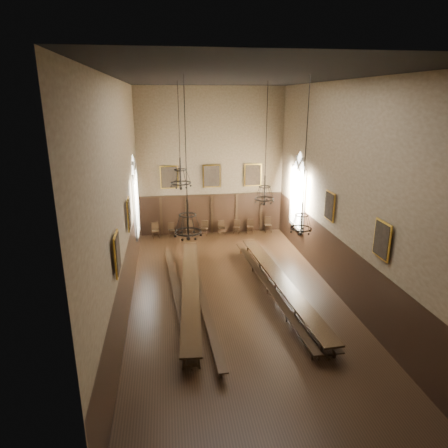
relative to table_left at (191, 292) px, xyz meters
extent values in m
cube|color=black|center=(1.95, -0.04, -0.40)|extent=(9.00, 18.00, 0.02)
cube|color=black|center=(1.95, -0.04, 8.62)|extent=(9.00, 18.00, 0.02)
cube|color=#766348|center=(1.95, 8.97, 4.11)|extent=(9.00, 0.02, 9.00)
cube|color=#766348|center=(1.95, -9.05, 4.11)|extent=(9.00, 0.02, 9.00)
cube|color=#766348|center=(-2.56, -0.04, 4.11)|extent=(0.02, 18.00, 9.00)
cube|color=#766348|center=(6.46, -0.04, 4.11)|extent=(0.02, 18.00, 9.00)
cube|color=black|center=(0.00, 0.00, 0.36)|extent=(1.34, 10.12, 0.07)
cube|color=black|center=(3.90, -0.07, 0.37)|extent=(1.36, 10.22, 0.07)
cube|color=black|center=(-0.60, 0.07, 0.03)|extent=(0.93, 9.94, 0.05)
cube|color=black|center=(0.41, -0.22, 0.05)|extent=(0.74, 10.55, 0.05)
cube|color=black|center=(3.41, 0.17, 0.05)|extent=(0.97, 10.48, 0.05)
cube|color=black|center=(4.45, -0.18, 0.02)|extent=(0.40, 9.67, 0.05)
cube|color=black|center=(-1.62, 8.41, 0.06)|extent=(0.49, 0.49, 0.05)
cube|color=black|center=(-1.62, 8.59, 0.31)|extent=(0.43, 0.11, 0.51)
cube|color=black|center=(-0.65, 8.52, 0.02)|extent=(0.40, 0.40, 0.05)
cube|color=black|center=(-0.65, 8.69, 0.25)|extent=(0.38, 0.05, 0.46)
cube|color=black|center=(0.47, 8.41, 0.08)|extent=(0.45, 0.45, 0.05)
cube|color=black|center=(0.47, 8.60, 0.34)|extent=(0.44, 0.05, 0.52)
cube|color=black|center=(1.42, 8.49, 0.04)|extent=(0.51, 0.51, 0.05)
cube|color=black|center=(1.42, 8.66, 0.28)|extent=(0.40, 0.17, 0.48)
cube|color=black|center=(2.52, 8.42, 0.03)|extent=(0.44, 0.44, 0.05)
cube|color=black|center=(2.52, 8.59, 0.27)|extent=(0.40, 0.08, 0.47)
cube|color=black|center=(3.50, 8.54, 0.02)|extent=(0.49, 0.49, 0.05)
cube|color=black|center=(3.50, 8.71, 0.24)|extent=(0.37, 0.16, 0.45)
cube|color=black|center=(4.37, 8.44, 0.03)|extent=(0.45, 0.45, 0.05)
cube|color=black|center=(4.37, 8.61, 0.27)|extent=(0.40, 0.09, 0.47)
cube|color=black|center=(5.56, 8.53, 0.07)|extent=(0.44, 0.44, 0.05)
cube|color=black|center=(5.56, 8.72, 0.33)|extent=(0.43, 0.05, 0.51)
cylinder|color=black|center=(-0.17, 2.59, 6.99)|extent=(0.03, 0.03, 3.24)
torus|color=black|center=(-0.17, 2.59, 4.21)|extent=(0.94, 0.94, 0.06)
torus|color=black|center=(-0.17, 2.59, 4.82)|extent=(0.60, 0.60, 0.04)
cylinder|color=black|center=(-0.17, 2.59, 4.71)|extent=(0.07, 0.07, 1.32)
cylinder|color=black|center=(3.68, 2.31, 6.56)|extent=(0.03, 0.03, 4.10)
torus|color=black|center=(3.68, 2.31, 3.39)|extent=(0.90, 0.90, 0.05)
torus|color=black|center=(3.68, 2.31, 3.98)|extent=(0.57, 0.57, 0.04)
cylinder|color=black|center=(3.68, 2.31, 3.87)|extent=(0.06, 0.06, 1.28)
cylinder|color=black|center=(-0.16, -2.30, 6.63)|extent=(0.03, 0.03, 3.95)
torus|color=black|center=(-0.16, -2.30, 3.50)|extent=(0.93, 0.93, 0.05)
torus|color=black|center=(-0.16, -2.30, 4.10)|extent=(0.59, 0.59, 0.04)
cylinder|color=black|center=(-0.16, -2.30, 3.99)|extent=(0.07, 0.07, 1.32)
cylinder|color=black|center=(3.82, -2.50, 6.52)|extent=(0.03, 0.03, 4.18)
torus|color=black|center=(3.82, -2.50, 3.50)|extent=(0.76, 0.76, 0.04)
torus|color=black|center=(3.82, -2.50, 3.99)|extent=(0.48, 0.48, 0.04)
cylinder|color=black|center=(3.82, -2.50, 3.90)|extent=(0.05, 0.05, 1.07)
cube|color=gold|center=(-0.65, 8.84, 3.31)|extent=(1.10, 0.12, 1.40)
cube|color=black|center=(-0.65, 8.84, 3.31)|extent=(0.98, 0.02, 1.28)
cube|color=gold|center=(1.95, 8.84, 3.31)|extent=(1.10, 0.12, 1.40)
cube|color=black|center=(1.95, 8.84, 3.31)|extent=(0.98, 0.02, 1.28)
cube|color=gold|center=(4.55, 8.84, 3.31)|extent=(1.10, 0.12, 1.40)
cube|color=black|center=(4.55, 8.84, 3.31)|extent=(0.98, 0.02, 1.28)
cube|color=gold|center=(-2.43, 0.96, 3.31)|extent=(0.12, 1.00, 1.30)
cube|color=black|center=(-2.43, 0.96, 3.31)|extent=(0.02, 0.88, 1.18)
cube|color=gold|center=(-2.43, -3.54, 3.31)|extent=(0.12, 1.00, 1.30)
cube|color=black|center=(-2.43, -3.54, 3.31)|extent=(0.02, 0.88, 1.18)
cube|color=gold|center=(6.33, 0.96, 3.31)|extent=(0.12, 1.00, 1.30)
cube|color=black|center=(6.33, 0.96, 3.31)|extent=(0.02, 0.88, 1.18)
cube|color=gold|center=(6.33, -3.54, 3.31)|extent=(0.12, 1.00, 1.30)
cube|color=black|center=(6.33, -3.54, 3.31)|extent=(0.02, 0.88, 1.18)
camera|label=1|loc=(-0.82, -15.36, 7.89)|focal=32.00mm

